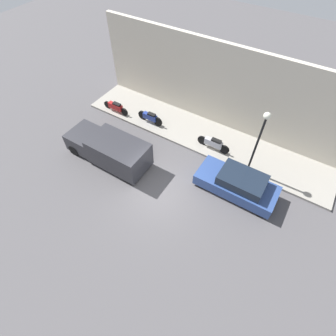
{
  "coord_description": "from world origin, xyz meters",
  "views": [
    {
      "loc": [
        -6.79,
        -4.94,
        12.11
      ],
      "look_at": [
        1.3,
        0.14,
        0.6
      ],
      "focal_mm": 28.0,
      "sensor_mm": 36.0,
      "label": 1
    }
  ],
  "objects_px": {
    "parked_car": "(238,184)",
    "motorcycle_red": "(116,107)",
    "scooter_silver": "(214,143)",
    "streetlamp": "(261,133)",
    "delivery_van": "(109,149)",
    "motorcycle_blue": "(150,117)"
  },
  "relations": [
    {
      "from": "scooter_silver",
      "to": "streetlamp",
      "type": "bearing_deg",
      "value": -100.5
    },
    {
      "from": "streetlamp",
      "to": "motorcycle_blue",
      "type": "bearing_deg",
      "value": 86.46
    },
    {
      "from": "parked_car",
      "to": "delivery_van",
      "type": "bearing_deg",
      "value": 103.88
    },
    {
      "from": "motorcycle_blue",
      "to": "streetlamp",
      "type": "xyz_separation_m",
      "value": [
        -0.45,
        -7.28,
        2.45
      ]
    },
    {
      "from": "parked_car",
      "to": "scooter_silver",
      "type": "relative_size",
      "value": 2.04
    },
    {
      "from": "parked_car",
      "to": "scooter_silver",
      "type": "xyz_separation_m",
      "value": [
        2.18,
        2.48,
        -0.08
      ]
    },
    {
      "from": "parked_car",
      "to": "motorcycle_blue",
      "type": "xyz_separation_m",
      "value": [
        2.16,
        7.25,
        -0.08
      ]
    },
    {
      "from": "motorcycle_blue",
      "to": "streetlamp",
      "type": "height_order",
      "value": "streetlamp"
    },
    {
      "from": "delivery_van",
      "to": "scooter_silver",
      "type": "relative_size",
      "value": 2.46
    },
    {
      "from": "streetlamp",
      "to": "delivery_van",
      "type": "bearing_deg",
      "value": 115.4
    },
    {
      "from": "motorcycle_blue",
      "to": "motorcycle_red",
      "type": "height_order",
      "value": "motorcycle_blue"
    },
    {
      "from": "motorcycle_blue",
      "to": "parked_car",
      "type": "bearing_deg",
      "value": -106.61
    },
    {
      "from": "parked_car",
      "to": "motorcycle_red",
      "type": "xyz_separation_m",
      "value": [
        1.83,
        10.01,
        -0.11
      ]
    },
    {
      "from": "parked_car",
      "to": "streetlamp",
      "type": "height_order",
      "value": "streetlamp"
    },
    {
      "from": "delivery_van",
      "to": "motorcycle_blue",
      "type": "relative_size",
      "value": 2.74
    },
    {
      "from": "delivery_van",
      "to": "parked_car",
      "type": "bearing_deg",
      "value": -76.12
    },
    {
      "from": "parked_car",
      "to": "motorcycle_blue",
      "type": "bearing_deg",
      "value": 73.39
    },
    {
      "from": "scooter_silver",
      "to": "motorcycle_blue",
      "type": "bearing_deg",
      "value": 90.17
    },
    {
      "from": "scooter_silver",
      "to": "streetlamp",
      "type": "distance_m",
      "value": 3.53
    },
    {
      "from": "parked_car",
      "to": "motorcycle_blue",
      "type": "relative_size",
      "value": 2.27
    },
    {
      "from": "motorcycle_blue",
      "to": "motorcycle_red",
      "type": "xyz_separation_m",
      "value": [
        -0.33,
        2.76,
        -0.03
      ]
    },
    {
      "from": "parked_car",
      "to": "motorcycle_red",
      "type": "relative_size",
      "value": 2.09
    }
  ]
}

